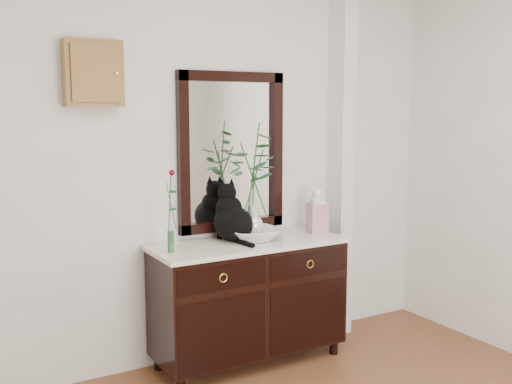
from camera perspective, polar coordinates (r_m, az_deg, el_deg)
wall_back at (r=4.14m, az=-3.63°, el=2.55°), size 3.60×0.04×2.70m
pilaster at (r=4.61m, az=8.04°, el=3.04°), size 0.12×0.20×2.70m
sideboard at (r=4.15m, az=-0.70°, el=-9.81°), size 1.33×0.52×0.82m
wall_mirror at (r=4.17m, az=-2.32°, el=3.83°), size 0.80×0.06×1.10m
key_cabinet at (r=3.79m, az=-15.24°, el=10.86°), size 0.35×0.10×0.40m
cat at (r=4.04m, az=-2.18°, el=-1.91°), size 0.31×0.37×0.39m
lotus_bowl at (r=4.07m, az=-0.24°, el=-4.06°), size 0.40×0.40×0.08m
vase_branches at (r=4.01m, az=-0.25°, el=1.17°), size 0.40×0.40×0.79m
bud_vase_rose at (r=3.73m, az=-8.18°, el=-1.78°), size 0.07×0.07×0.53m
ginger_jar at (r=4.32m, az=5.86°, el=-1.67°), size 0.15×0.15×0.34m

